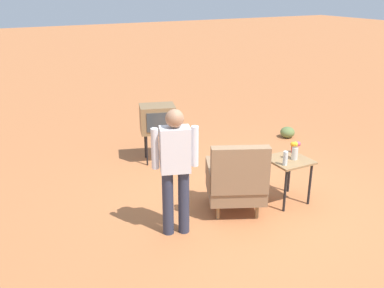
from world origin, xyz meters
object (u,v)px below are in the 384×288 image
Objects in this scene: tv_on_stand at (158,119)px; bottle_short_clear at (285,158)px; soda_can_red at (293,148)px; armchair at (237,180)px; flower_vase at (295,150)px; person_standing at (175,165)px; side_table at (289,166)px.

bottle_short_clear is (-0.85, 2.41, -0.02)m from tv_on_stand.
soda_can_red is at bearing 121.02° from tv_on_stand.
armchair is 0.96m from flower_vase.
bottle_short_clear is (-1.60, 0.13, -0.17)m from person_standing.
person_standing is (1.79, 0.01, 0.37)m from side_table.
person_standing reaches higher than soda_can_red.
armchair is 1.09m from soda_can_red.
armchair is 0.73m from bottle_short_clear.
flower_vase is (-1.85, 0.03, -0.13)m from person_standing.
flower_vase is at bearing 148.65° from side_table.
armchair is at bearing -4.24° from side_table.
side_table is 0.41× the size of person_standing.
bottle_short_clear is at bearing 21.75° from flower_vase.
soda_can_red is at bearing -173.75° from armchair.
person_standing reaches higher than armchair.
armchair reaches higher than side_table.
tv_on_stand is 3.89× the size of flower_vase.
armchair is 0.85m from side_table.
flower_vase is at bearing 115.47° from tv_on_stand.
person_standing is at bearing 4.16° from armchair.
soda_can_red is 0.46× the size of flower_vase.
tv_on_stand is 2.41m from person_standing.
armchair is 8.69× the size of soda_can_red.
armchair is at bearing -175.84° from person_standing.
side_table is (-0.84, 0.06, 0.07)m from armchair.
bottle_short_clear is 0.27m from flower_vase.
side_table is at bearing -144.73° from bottle_short_clear.
tv_on_stand reaches higher than flower_vase.
armchair is at bearing -16.98° from bottle_short_clear.
tv_on_stand is at bearing -58.98° from soda_can_red.
armchair is 0.65× the size of person_standing.
tv_on_stand is at bearing -108.20° from person_standing.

